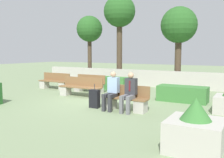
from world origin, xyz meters
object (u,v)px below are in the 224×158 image
Objects in this scene: person_seated_woman at (112,89)px; tree_center_left at (120,14)px; bench_front at (125,101)px; bench_back at (89,86)px; tree_center_right at (179,27)px; person_seated_man at (129,90)px; bench_left_side at (54,83)px; tree_leftmost at (89,30)px; suitcase at (95,99)px; planter_corner_right at (195,130)px; bench_right_side at (80,89)px.

person_seated_woman is 8.32m from tree_center_left.
bench_back is at bearing 141.94° from bench_front.
person_seated_man is at bearing -88.59° from tree_center_right.
tree_leftmost is (-0.43, 4.02, 3.13)m from bench_left_side.
bench_back is 1.24× the size of person_seated_man.
bench_left_side is at bearing 148.31° from suitcase.
bench_left_side is 5.19m from suitcase.
tree_center_left is at bearing 120.30° from person_seated_man.
tree_center_right reaches higher than suitcase.
suitcase is 8.30m from tree_center_left.
bench_back is 3.55m from suitcase.
tree_center_right is (3.76, -0.06, -0.99)m from tree_center_left.
bench_front is at bearing -60.58° from tree_center_left.
person_seated_woman is 9.11m from tree_leftmost.
person_seated_man is at bearing -27.39° from bench_back.
person_seated_man reaches higher than person_seated_woman.
bench_left_side is 9.75m from planter_corner_right.
tree_center_right reaches higher than tree_leftmost.
bench_front is 3.73m from planter_corner_right.
bench_right_side is at bearing 146.19° from planter_corner_right.
planter_corner_right is at bearing -41.27° from bench_front.
bench_left_side is at bearing -168.05° from bench_back.
person_seated_woman is (5.11, -2.68, 0.40)m from bench_left_side.
bench_front and bench_back have the same top height.
person_seated_man is 7.18m from tree_center_right.
person_seated_woman is at bearing -179.97° from person_seated_man.
person_seated_man is 0.29× the size of tree_center_right.
person_seated_woman is at bearing -94.38° from tree_center_right.
tree_center_left reaches higher than bench_left_side.
person_seated_woman is at bearing -64.17° from tree_center_left.
bench_left_side is 6.39m from person_seated_man.
tree_center_left reaches higher than bench_front.
bench_front is at bearing -90.46° from tree_center_right.
tree_leftmost is (-5.99, 6.56, 3.14)m from bench_front.
tree_center_right is (1.20, 6.71, 3.07)m from suitcase.
tree_leftmost is at bearing 132.40° from bench_front.
bench_left_side is 1.38× the size of person_seated_man.
tree_center_left is at bearing 115.83° from person_seated_woman.
planter_corner_right is 0.25× the size of tree_leftmost.
person_seated_man is at bearing -14.37° from bench_left_side.
person_seated_woman reaches higher than bench_left_side.
bench_front is 1.89× the size of suitcase.
person_seated_woman reaches higher than suitcase.
tree_center_left is 1.23× the size of tree_center_right.
suitcase is at bearing -178.07° from person_seated_man.
suitcase is at bearing -176.21° from person_seated_woman.
tree_leftmost is (-3.05, 5.18, 3.12)m from bench_right_side.
bench_right_side is 1.59× the size of person_seated_man.
bench_back is 6.02m from tree_center_right.
person_seated_woman is at bearing -20.86° from bench_right_side.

